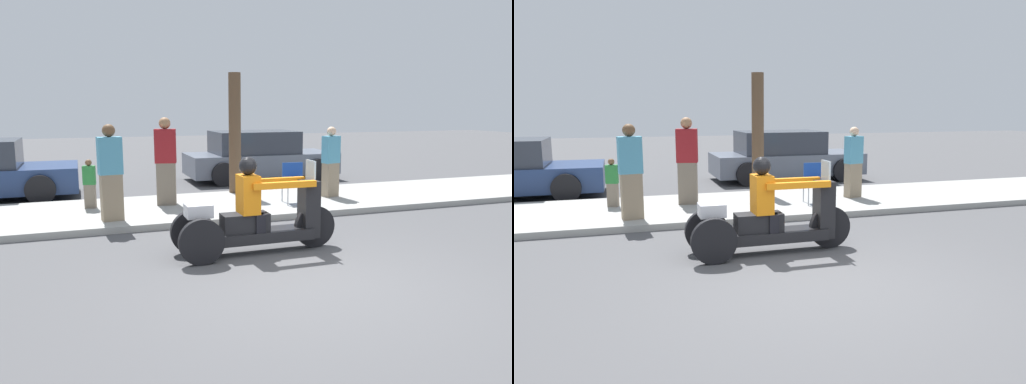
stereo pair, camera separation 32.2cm
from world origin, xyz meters
TOP-DOWN VIEW (x-y plane):
  - ground_plane at (0.00, 0.00)m, footprint 60.00×60.00m
  - sidewalk_strip at (0.00, 4.60)m, footprint 28.00×2.80m
  - motorcycle_trike at (-0.28, 1.43)m, footprint 2.44×0.68m
  - spectator_mid_group at (-2.12, 3.76)m, footprint 0.43×0.29m
  - spectator_by_tree at (-0.98, 4.86)m, footprint 0.47×0.34m
  - spectator_with_child at (-2.46, 5.01)m, footprint 0.26×0.19m
  - spectator_end_of_line at (2.59, 4.56)m, footprint 0.41×0.31m
  - folding_chair_curbside at (1.56, 4.22)m, footprint 0.52×0.52m
  - parked_car_lot_left at (2.25, 8.30)m, footprint 4.25×2.00m
  - tree_trunk at (0.77, 5.79)m, footprint 0.28×0.28m

SIDE VIEW (x-z plane):
  - ground_plane at x=0.00m, z-range 0.00..0.00m
  - sidewalk_strip at x=0.00m, z-range 0.00..0.12m
  - motorcycle_trike at x=-0.28m, z-range -0.20..1.21m
  - spectator_with_child at x=-2.46m, z-range 0.10..1.07m
  - folding_chair_curbside at x=1.56m, z-range 0.21..1.03m
  - parked_car_lot_left at x=2.25m, z-range -0.03..1.36m
  - spectator_end_of_line at x=2.59m, z-range 0.09..1.63m
  - spectator_mid_group at x=-2.12m, z-range 0.09..1.77m
  - spectator_by_tree at x=-0.98m, z-range 0.09..1.85m
  - tree_trunk at x=0.77m, z-range 0.12..2.85m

